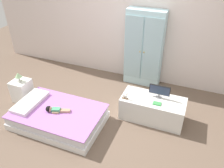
{
  "coord_description": "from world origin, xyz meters",
  "views": [
    {
      "loc": [
        1.25,
        -2.65,
        2.62
      ],
      "look_at": [
        0.09,
        0.28,
        0.57
      ],
      "focal_mm": 36.58,
      "sensor_mm": 36.0,
      "label": 1
    }
  ],
  "objects_px": {
    "bed": "(58,117)",
    "table_lamp": "(18,75)",
    "tv_monitor": "(160,91)",
    "wardrobe": "(144,49)",
    "rocking_horse_toy": "(126,96)",
    "doll": "(53,109)",
    "book_green": "(157,104)",
    "nightstand": "(22,91)",
    "tv_stand": "(152,109)"
  },
  "relations": [
    {
      "from": "nightstand",
      "to": "wardrobe",
      "type": "height_order",
      "value": "wardrobe"
    },
    {
      "from": "bed",
      "to": "doll",
      "type": "height_order",
      "value": "doll"
    },
    {
      "from": "table_lamp",
      "to": "tv_monitor",
      "type": "relative_size",
      "value": 0.51
    },
    {
      "from": "doll",
      "to": "tv_stand",
      "type": "xyz_separation_m",
      "value": [
        1.44,
        0.73,
        -0.1
      ]
    },
    {
      "from": "book_green",
      "to": "doll",
      "type": "bearing_deg",
      "value": -157.82
    },
    {
      "from": "tv_monitor",
      "to": "book_green",
      "type": "height_order",
      "value": "tv_monitor"
    },
    {
      "from": "wardrobe",
      "to": "book_green",
      "type": "bearing_deg",
      "value": -64.66
    },
    {
      "from": "bed",
      "to": "nightstand",
      "type": "xyz_separation_m",
      "value": [
        -0.97,
        0.31,
        0.08
      ]
    },
    {
      "from": "doll",
      "to": "tv_monitor",
      "type": "xyz_separation_m",
      "value": [
        1.51,
        0.81,
        0.23
      ]
    },
    {
      "from": "doll",
      "to": "bed",
      "type": "bearing_deg",
      "value": 42.4
    },
    {
      "from": "tv_monitor",
      "to": "table_lamp",
      "type": "bearing_deg",
      "value": -169.35
    },
    {
      "from": "nightstand",
      "to": "tv_stand",
      "type": "bearing_deg",
      "value": 9.06
    },
    {
      "from": "nightstand",
      "to": "tv_stand",
      "type": "xyz_separation_m",
      "value": [
        2.37,
        0.38,
        -0.01
      ]
    },
    {
      "from": "table_lamp",
      "to": "bed",
      "type": "bearing_deg",
      "value": -17.47
    },
    {
      "from": "doll",
      "to": "tv_monitor",
      "type": "bearing_deg",
      "value": 28.13
    },
    {
      "from": "tv_monitor",
      "to": "book_green",
      "type": "bearing_deg",
      "value": -86.35
    },
    {
      "from": "nightstand",
      "to": "tv_stand",
      "type": "relative_size",
      "value": 0.4
    },
    {
      "from": "doll",
      "to": "table_lamp",
      "type": "bearing_deg",
      "value": 159.51
    },
    {
      "from": "bed",
      "to": "tv_monitor",
      "type": "bearing_deg",
      "value": 27.61
    },
    {
      "from": "nightstand",
      "to": "table_lamp",
      "type": "relative_size",
      "value": 2.39
    },
    {
      "from": "bed",
      "to": "tv_monitor",
      "type": "height_order",
      "value": "tv_monitor"
    },
    {
      "from": "doll",
      "to": "rocking_horse_toy",
      "type": "distance_m",
      "value": 1.17
    },
    {
      "from": "bed",
      "to": "tv_stand",
      "type": "distance_m",
      "value": 1.56
    },
    {
      "from": "tv_stand",
      "to": "tv_monitor",
      "type": "relative_size",
      "value": 3.04
    },
    {
      "from": "doll",
      "to": "table_lamp",
      "type": "distance_m",
      "value": 1.02
    },
    {
      "from": "tv_monitor",
      "to": "rocking_horse_toy",
      "type": "relative_size",
      "value": 2.83
    },
    {
      "from": "nightstand",
      "to": "table_lamp",
      "type": "distance_m",
      "value": 0.33
    },
    {
      "from": "doll",
      "to": "book_green",
      "type": "height_order",
      "value": "book_green"
    },
    {
      "from": "nightstand",
      "to": "rocking_horse_toy",
      "type": "xyz_separation_m",
      "value": [
        1.94,
        0.22,
        0.25
      ]
    },
    {
      "from": "nightstand",
      "to": "tv_monitor",
      "type": "relative_size",
      "value": 1.23
    },
    {
      "from": "table_lamp",
      "to": "book_green",
      "type": "height_order",
      "value": "table_lamp"
    },
    {
      "from": "tv_monitor",
      "to": "wardrobe",
      "type": "bearing_deg",
      "value": 118.93
    },
    {
      "from": "doll",
      "to": "rocking_horse_toy",
      "type": "bearing_deg",
      "value": 29.31
    },
    {
      "from": "bed",
      "to": "rocking_horse_toy",
      "type": "xyz_separation_m",
      "value": [
        0.97,
        0.53,
        0.33
      ]
    },
    {
      "from": "nightstand",
      "to": "rocking_horse_toy",
      "type": "bearing_deg",
      "value": 6.51
    },
    {
      "from": "wardrobe",
      "to": "table_lamp",
      "type": "bearing_deg",
      "value": -143.23
    },
    {
      "from": "rocking_horse_toy",
      "to": "book_green",
      "type": "bearing_deg",
      "value": 5.66
    },
    {
      "from": "bed",
      "to": "nightstand",
      "type": "distance_m",
      "value": 1.02
    },
    {
      "from": "tv_stand",
      "to": "rocking_horse_toy",
      "type": "distance_m",
      "value": 0.52
    },
    {
      "from": "bed",
      "to": "table_lamp",
      "type": "xyz_separation_m",
      "value": [
        -0.97,
        0.31,
        0.41
      ]
    },
    {
      "from": "nightstand",
      "to": "tv_monitor",
      "type": "height_order",
      "value": "tv_monitor"
    },
    {
      "from": "table_lamp",
      "to": "tv_stand",
      "type": "distance_m",
      "value": 2.43
    },
    {
      "from": "rocking_horse_toy",
      "to": "bed",
      "type": "bearing_deg",
      "value": -151.4
    },
    {
      "from": "table_lamp",
      "to": "rocking_horse_toy",
      "type": "xyz_separation_m",
      "value": [
        1.94,
        0.22,
        -0.08
      ]
    },
    {
      "from": "tv_stand",
      "to": "rocking_horse_toy",
      "type": "height_order",
      "value": "rocking_horse_toy"
    },
    {
      "from": "tv_stand",
      "to": "tv_monitor",
      "type": "distance_m",
      "value": 0.35
    },
    {
      "from": "table_lamp",
      "to": "book_green",
      "type": "distance_m",
      "value": 2.47
    },
    {
      "from": "bed",
      "to": "rocking_horse_toy",
      "type": "bearing_deg",
      "value": 28.6
    },
    {
      "from": "bed",
      "to": "doll",
      "type": "relative_size",
      "value": 3.77
    },
    {
      "from": "nightstand",
      "to": "tv_stand",
      "type": "distance_m",
      "value": 2.4
    }
  ]
}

